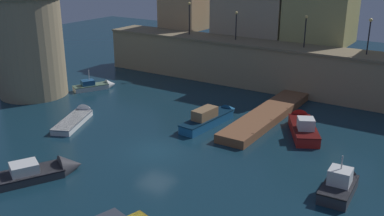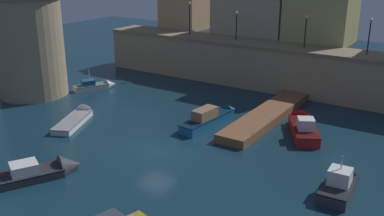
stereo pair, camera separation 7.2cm
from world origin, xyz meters
The scene contains 15 objects.
ground_plane centered at (0.00, 0.00, 0.00)m, with size 105.01×105.01×0.00m, color #112D3D.
quay_wall centered at (0.00, 19.49, 2.35)m, with size 39.59×4.28×4.69m.
old_town_backdrop centered at (1.93, 24.06, 7.59)m, with size 34.44×5.78×7.76m.
fortress_tower centered at (-18.61, 4.35, 5.25)m, with size 7.07×7.07×10.37m.
pier_dock centered at (3.96, 10.58, 0.34)m, with size 2.48×13.84×0.70m.
quay_lamp_0 centered at (-9.88, 19.49, 7.09)m, with size 0.32×0.32×3.64m.
quay_lamp_1 centered at (-3.93, 19.49, 6.72)m, with size 0.32×0.32×3.00m.
quay_lamp_2 centered at (3.66, 19.49, 6.81)m, with size 0.32×0.32×3.16m.
quay_lamp_3 centered at (9.62, 19.49, 6.89)m, with size 0.32×0.32×3.30m.
moored_boat_0 centered at (-14.72, 9.07, 0.38)m, with size 3.13×4.53×2.47m.
moored_boat_1 centered at (-3.90, -7.20, 0.36)m, with size 4.80×7.01×1.79m.
moored_boat_3 centered at (7.42, 9.56, 0.51)m, with size 4.61×6.63×2.10m.
moored_boat_7 centered at (12.71, 1.62, 0.53)m, with size 1.85×4.41×2.90m.
moored_boat_8 centered at (0.53, 7.11, 0.55)m, with size 2.01×7.25×1.89m.
moored_boat_9 centered at (-9.53, 1.67, 0.26)m, with size 4.00×6.48×1.50m.
Camera 2 is at (18.27, -23.18, 13.56)m, focal length 41.94 mm.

